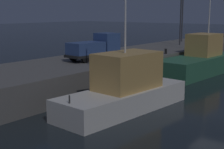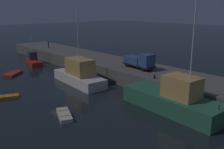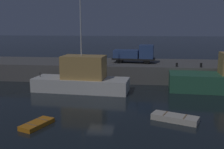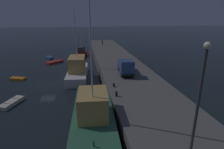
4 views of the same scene
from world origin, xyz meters
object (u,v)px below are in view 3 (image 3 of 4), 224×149
Objects in this scene: utility_truck at (135,54)px; bollard_central at (201,65)px; rowboat_white_mid at (175,118)px; rowboat_blue_far at (37,124)px; bollard_east at (177,65)px; fishing_boat_white at (82,78)px.

utility_truck is 9.10m from bollard_central.
utility_truck reaches higher than rowboat_white_mid.
rowboat_white_mid is 10.98m from rowboat_blue_far.
bollard_east is at bearing 175.82° from bollard_central.
bollard_east reaches higher than rowboat_white_mid.
bollard_central is (8.48, -3.15, -0.97)m from utility_truck.
utility_truck is 12.61× the size of bollard_east.
rowboat_blue_far is (-1.00, -11.23, -1.41)m from fishing_boat_white.
rowboat_blue_far is at bearing -127.40° from bollard_east.
utility_truck is 6.28m from bollard_east.
fishing_boat_white is at bearing -161.63° from bollard_central.
bollard_central is (4.73, 13.63, 2.37)m from rowboat_white_mid.
rowboat_white_mid is 14.15m from bollard_east.
rowboat_blue_far is 20.69m from utility_truck.
rowboat_white_mid is 0.63× the size of utility_truck.
rowboat_blue_far is 6.16× the size of bollard_east.
rowboat_blue_far is 5.27× the size of bollard_central.
bollard_central is at bearing 70.86° from rowboat_white_mid.
rowboat_blue_far is 20.59m from bollard_east.
bollard_east is at bearing 23.71° from fishing_boat_white.
bollard_central is at bearing 46.07° from rowboat_blue_far.
bollard_east is (11.42, 5.02, 1.00)m from fishing_boat_white.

